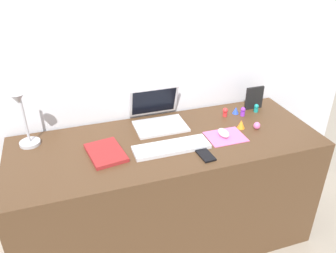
{
  "coord_description": "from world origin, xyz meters",
  "views": [
    {
      "loc": [
        -0.51,
        -1.53,
        1.74
      ],
      "look_at": [
        0.0,
        0.0,
        0.83
      ],
      "focal_mm": 36.66,
      "sensor_mm": 36.0,
      "label": 1
    }
  ],
  "objects_px": {
    "desk_lamp": "(24,122)",
    "notebook_pad": "(106,153)",
    "toy_figurine_red": "(225,112)",
    "toy_figurine_teal": "(256,108)",
    "cell_phone": "(205,155)",
    "toy_figurine_blue": "(236,110)",
    "toy_figurine_pink": "(257,126)",
    "mouse": "(223,133)",
    "keyboard": "(171,147)",
    "picture_frame": "(254,98)",
    "toy_figurine_purple": "(243,111)",
    "laptop": "(157,115)",
    "toy_figurine_orange": "(241,124)"
  },
  "relations": [
    {
      "from": "cell_phone",
      "to": "toy_figurine_orange",
      "type": "relative_size",
      "value": 2.49
    },
    {
      "from": "toy_figurine_red",
      "to": "toy_figurine_orange",
      "type": "relative_size",
      "value": 1.12
    },
    {
      "from": "desk_lamp",
      "to": "toy_figurine_blue",
      "type": "distance_m",
      "value": 1.24
    },
    {
      "from": "picture_frame",
      "to": "toy_figurine_red",
      "type": "bearing_deg",
      "value": -169.21
    },
    {
      "from": "picture_frame",
      "to": "toy_figurine_red",
      "type": "relative_size",
      "value": 2.62
    },
    {
      "from": "notebook_pad",
      "to": "toy_figurine_pink",
      "type": "distance_m",
      "value": 0.88
    },
    {
      "from": "laptop",
      "to": "cell_phone",
      "type": "xyz_separation_m",
      "value": [
        0.13,
        -0.42,
        -0.05
      ]
    },
    {
      "from": "cell_phone",
      "to": "toy_figurine_blue",
      "type": "distance_m",
      "value": 0.53
    },
    {
      "from": "desk_lamp",
      "to": "notebook_pad",
      "type": "bearing_deg",
      "value": -27.45
    },
    {
      "from": "laptop",
      "to": "notebook_pad",
      "type": "height_order",
      "value": "laptop"
    },
    {
      "from": "laptop",
      "to": "notebook_pad",
      "type": "xyz_separation_m",
      "value": [
        -0.35,
        -0.24,
        -0.04
      ]
    },
    {
      "from": "toy_figurine_teal",
      "to": "toy_figurine_orange",
      "type": "xyz_separation_m",
      "value": [
        -0.2,
        -0.16,
        -0.0
      ]
    },
    {
      "from": "picture_frame",
      "to": "toy_figurine_pink",
      "type": "bearing_deg",
      "value": -116.41
    },
    {
      "from": "mouse",
      "to": "toy_figurine_teal",
      "type": "bearing_deg",
      "value": 32.02
    },
    {
      "from": "desk_lamp",
      "to": "cell_phone",
      "type": "bearing_deg",
      "value": -23.16
    },
    {
      "from": "laptop",
      "to": "toy_figurine_red",
      "type": "distance_m",
      "value": 0.43
    },
    {
      "from": "keyboard",
      "to": "toy_figurine_red",
      "type": "distance_m",
      "value": 0.51
    },
    {
      "from": "keyboard",
      "to": "toy_figurine_teal",
      "type": "xyz_separation_m",
      "value": [
        0.66,
        0.24,
        0.02
      ]
    },
    {
      "from": "notebook_pad",
      "to": "picture_frame",
      "type": "bearing_deg",
      "value": 4.49
    },
    {
      "from": "toy_figurine_purple",
      "to": "toy_figurine_red",
      "type": "xyz_separation_m",
      "value": [
        -0.11,
        0.03,
        0.0
      ]
    },
    {
      "from": "toy_figurine_blue",
      "to": "toy_figurine_pink",
      "type": "distance_m",
      "value": 0.22
    },
    {
      "from": "picture_frame",
      "to": "toy_figurine_teal",
      "type": "bearing_deg",
      "value": -99.88
    },
    {
      "from": "toy_figurine_pink",
      "to": "keyboard",
      "type": "bearing_deg",
      "value": -175.24
    },
    {
      "from": "notebook_pad",
      "to": "toy_figurine_purple",
      "type": "distance_m",
      "value": 0.91
    },
    {
      "from": "toy_figurine_teal",
      "to": "toy_figurine_pink",
      "type": "bearing_deg",
      "value": -120.03
    },
    {
      "from": "toy_figurine_purple",
      "to": "toy_figurine_red",
      "type": "height_order",
      "value": "toy_figurine_purple"
    },
    {
      "from": "laptop",
      "to": "notebook_pad",
      "type": "distance_m",
      "value": 0.43
    },
    {
      "from": "picture_frame",
      "to": "desk_lamp",
      "type": "bearing_deg",
      "value": -178.31
    },
    {
      "from": "notebook_pad",
      "to": "picture_frame",
      "type": "relative_size",
      "value": 1.6
    },
    {
      "from": "toy_figurine_purple",
      "to": "toy_figurine_orange",
      "type": "height_order",
      "value": "toy_figurine_purple"
    },
    {
      "from": "notebook_pad",
      "to": "toy_figurine_teal",
      "type": "relative_size",
      "value": 4.43
    },
    {
      "from": "toy_figurine_blue",
      "to": "toy_figurine_pink",
      "type": "height_order",
      "value": "toy_figurine_blue"
    },
    {
      "from": "notebook_pad",
      "to": "toy_figurine_pink",
      "type": "height_order",
      "value": "toy_figurine_pink"
    },
    {
      "from": "notebook_pad",
      "to": "toy_figurine_pink",
      "type": "relative_size",
      "value": 5.5
    },
    {
      "from": "keyboard",
      "to": "toy_figurine_purple",
      "type": "distance_m",
      "value": 0.59
    },
    {
      "from": "mouse",
      "to": "cell_phone",
      "type": "bearing_deg",
      "value": -140.14
    },
    {
      "from": "picture_frame",
      "to": "toy_figurine_teal",
      "type": "distance_m",
      "value": 0.07
    },
    {
      "from": "keyboard",
      "to": "toy_figurine_teal",
      "type": "relative_size",
      "value": 7.57
    },
    {
      "from": "toy_figurine_blue",
      "to": "toy_figurine_orange",
      "type": "bearing_deg",
      "value": -108.67
    },
    {
      "from": "cell_phone",
      "to": "notebook_pad",
      "type": "bearing_deg",
      "value": 155.95
    },
    {
      "from": "toy_figurine_red",
      "to": "toy_figurine_teal",
      "type": "relative_size",
      "value": 1.06
    },
    {
      "from": "laptop",
      "to": "picture_frame",
      "type": "xyz_separation_m",
      "value": [
        0.65,
        -0.01,
        0.02
      ]
    },
    {
      "from": "keyboard",
      "to": "toy_figurine_pink",
      "type": "relative_size",
      "value": 9.39
    },
    {
      "from": "laptop",
      "to": "keyboard",
      "type": "height_order",
      "value": "laptop"
    },
    {
      "from": "toy_figurine_blue",
      "to": "toy_figurine_red",
      "type": "relative_size",
      "value": 0.79
    },
    {
      "from": "cell_phone",
      "to": "toy_figurine_teal",
      "type": "relative_size",
      "value": 2.36
    },
    {
      "from": "toy_figurine_purple",
      "to": "toy_figurine_pink",
      "type": "distance_m",
      "value": 0.18
    },
    {
      "from": "toy_figurine_red",
      "to": "toy_figurine_pink",
      "type": "distance_m",
      "value": 0.23
    },
    {
      "from": "picture_frame",
      "to": "notebook_pad",
      "type": "bearing_deg",
      "value": -166.84
    },
    {
      "from": "toy_figurine_teal",
      "to": "toy_figurine_blue",
      "type": "bearing_deg",
      "value": 171.57
    }
  ]
}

